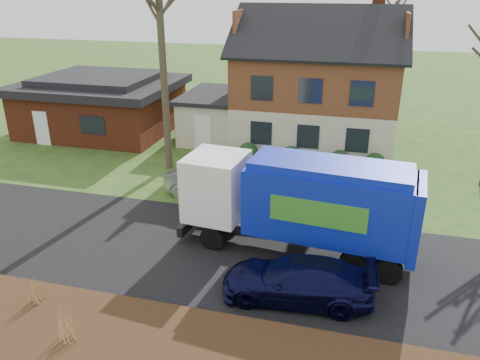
# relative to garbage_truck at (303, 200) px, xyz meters

# --- Properties ---
(ground) EXTENTS (120.00, 120.00, 0.00)m
(ground) POSITION_rel_garbage_truck_xyz_m (-2.93, -0.89, -2.09)
(ground) COLOR #294D19
(ground) RESTS_ON ground
(road) EXTENTS (80.00, 7.00, 0.02)m
(road) POSITION_rel_garbage_truck_xyz_m (-2.93, -0.89, -2.08)
(road) COLOR black
(road) RESTS_ON ground
(mulch_verge) EXTENTS (80.00, 3.50, 0.30)m
(mulch_verge) POSITION_rel_garbage_truck_xyz_m (-2.93, -6.19, -1.94)
(mulch_verge) COLOR black
(mulch_verge) RESTS_ON ground
(main_house) EXTENTS (12.95, 8.95, 9.26)m
(main_house) POSITION_rel_garbage_truck_xyz_m (-1.44, 13.02, 1.94)
(main_house) COLOR beige
(main_house) RESTS_ON ground
(ranch_house) EXTENTS (9.80, 8.20, 3.70)m
(ranch_house) POSITION_rel_garbage_truck_xyz_m (-14.93, 12.11, -0.28)
(ranch_house) COLOR maroon
(ranch_house) RESTS_ON ground
(garbage_truck) EXTENTS (8.66, 3.09, 3.63)m
(garbage_truck) POSITION_rel_garbage_truck_xyz_m (0.00, 0.00, 0.00)
(garbage_truck) COLOR black
(garbage_truck) RESTS_ON ground
(silver_sedan) EXTENTS (4.76, 3.22, 1.48)m
(silver_sedan) POSITION_rel_garbage_truck_xyz_m (-4.54, 3.23, -1.35)
(silver_sedan) COLOR #9C9EA3
(silver_sedan) RESTS_ON ground
(navy_wagon) EXTENTS (4.83, 2.23, 1.37)m
(navy_wagon) POSITION_rel_garbage_truck_xyz_m (0.29, -2.82, -1.41)
(navy_wagon) COLOR black
(navy_wagon) RESTS_ON ground
(grass_clump_west) EXTENTS (0.37, 0.30, 0.97)m
(grass_clump_west) POSITION_rel_garbage_truck_xyz_m (-7.24, -5.41, -1.31)
(grass_clump_west) COLOR #A07A46
(grass_clump_west) RESTS_ON mulch_verge
(grass_clump_mid) EXTENTS (0.38, 0.31, 1.07)m
(grass_clump_mid) POSITION_rel_garbage_truck_xyz_m (-5.39, -6.52, -1.26)
(grass_clump_mid) COLOR tan
(grass_clump_mid) RESTS_ON mulch_verge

